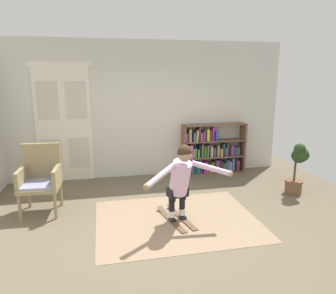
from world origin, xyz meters
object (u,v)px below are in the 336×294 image
Objects in this scene: bookshelf at (210,152)px; potted_plant at (298,166)px; skis_pair at (176,218)px; person_skier at (181,177)px; wicker_chair at (41,177)px.

potted_plant is (1.15, -1.56, 0.05)m from bookshelf.
potted_plant is at bearing -53.79° from bookshelf.
skis_pair is 0.67× the size of person_skier.
wicker_chair reaches higher than skis_pair.
bookshelf reaches higher than skis_pair.
potted_plant is at bearing -2.38° from wicker_chair.
bookshelf is 1.05× the size of person_skier.
bookshelf is 1.94m from potted_plant.
wicker_chair is 2.30m from person_skier.
wicker_chair is 1.12× the size of potted_plant.
potted_plant reaches higher than skis_pair.
wicker_chair is at bearing 156.51° from person_skier.
bookshelf is 3.65m from wicker_chair.
skis_pair is at bearing -20.23° from wicker_chair.
potted_plant is 2.57m from skis_pair.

